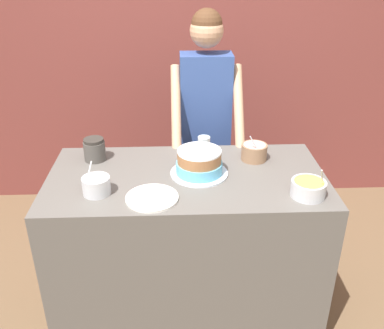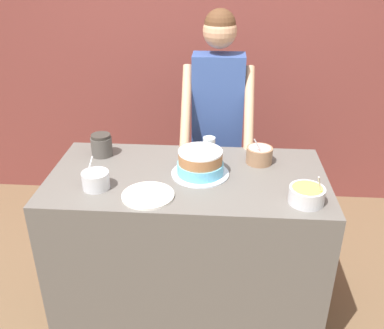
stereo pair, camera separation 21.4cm
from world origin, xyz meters
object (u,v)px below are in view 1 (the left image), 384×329
at_px(frosting_bowl_pink, 254,151).
at_px(stoneware_jar, 95,150).
at_px(drinking_glass, 204,147).
at_px(person_baker, 206,111).
at_px(ceramic_plate, 152,198).
at_px(frosting_bowl_yellow, 308,188).
at_px(cake, 199,163).
at_px(frosting_bowl_white, 96,185).

relative_size(frosting_bowl_pink, stoneware_jar, 1.30).
height_order(frosting_bowl_pink, drinking_glass, frosting_bowl_pink).
relative_size(frosting_bowl_pink, drinking_glass, 1.36).
height_order(person_baker, ceramic_plate, person_baker).
height_order(frosting_bowl_yellow, stoneware_jar, frosting_bowl_yellow).
bearing_deg(cake, ceramic_plate, -134.70).
relative_size(person_baker, frosting_bowl_white, 11.34).
distance_m(person_baker, ceramic_plate, 0.92).
bearing_deg(ceramic_plate, frosting_bowl_white, 166.80).
relative_size(person_baker, ceramic_plate, 6.70).
bearing_deg(stoneware_jar, drinking_glass, 1.25).
distance_m(person_baker, frosting_bowl_white, 0.99).
xyz_separation_m(frosting_bowl_yellow, drinking_glass, (-0.46, 0.44, 0.02)).
xyz_separation_m(cake, stoneware_jar, (-0.57, 0.19, -0.00)).
bearing_deg(drinking_glass, ceramic_plate, -121.68).
height_order(drinking_glass, ceramic_plate, drinking_glass).
bearing_deg(ceramic_plate, drinking_glass, 58.32).
relative_size(person_baker, frosting_bowl_yellow, 9.51).
distance_m(frosting_bowl_yellow, ceramic_plate, 0.74).
height_order(person_baker, frosting_bowl_pink, person_baker).
xyz_separation_m(person_baker, frosting_bowl_pink, (0.24, -0.47, -0.07)).
relative_size(cake, ceramic_plate, 1.20).
bearing_deg(stoneware_jar, frosting_bowl_pink, -2.04).
distance_m(frosting_bowl_pink, frosting_bowl_white, 0.88).
distance_m(frosting_bowl_white, ceramic_plate, 0.28).
bearing_deg(ceramic_plate, stoneware_jar, 127.73).
bearing_deg(drinking_glass, frosting_bowl_yellow, -43.64).
xyz_separation_m(cake, drinking_glass, (0.04, 0.20, -0.00)).
height_order(cake, frosting_bowl_pink, frosting_bowl_pink).
bearing_deg(frosting_bowl_yellow, cake, 154.54).
bearing_deg(frosting_bowl_white, person_baker, 54.23).
bearing_deg(person_baker, ceramic_plate, -109.80).
relative_size(cake, frosting_bowl_pink, 1.82).
height_order(ceramic_plate, stoneware_jar, stoneware_jar).
distance_m(frosting_bowl_white, stoneware_jar, 0.37).
xyz_separation_m(frosting_bowl_yellow, ceramic_plate, (-0.74, 0.00, -0.04)).
bearing_deg(stoneware_jar, person_baker, 34.06).
xyz_separation_m(cake, frosting_bowl_pink, (0.31, 0.16, -0.01)).
distance_m(drinking_glass, ceramic_plate, 0.52).
height_order(person_baker, frosting_bowl_yellow, person_baker).
distance_m(frosting_bowl_white, drinking_glass, 0.66).
xyz_separation_m(person_baker, stoneware_jar, (-0.64, -0.43, -0.06)).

